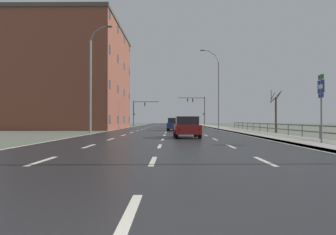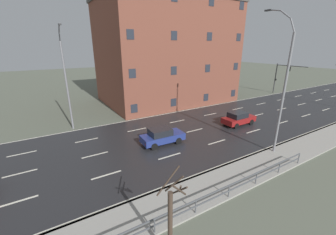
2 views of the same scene
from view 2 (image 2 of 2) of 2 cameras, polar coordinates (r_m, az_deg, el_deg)
ground_plane at (r=29.41m, az=19.84°, el=-0.30°), size 160.00×160.00×0.12m
road_asphalt_strip at (r=39.20m, az=31.14°, el=2.78°), size 14.00×120.00×0.03m
street_lamp_midground at (r=19.65m, az=28.26°, el=6.98°), size 2.82×0.24×11.74m
street_lamp_left_bank at (r=25.09m, az=-25.52°, el=8.63°), size 2.28×0.24×10.87m
traffic_signal_left at (r=46.72m, az=28.05°, el=10.24°), size 5.73×0.36×5.67m
car_near_right at (r=20.34m, az=-1.62°, el=-4.94°), size 1.97×4.17×1.57m
car_far_right at (r=26.50m, az=18.30°, el=-0.20°), size 1.85×4.11×1.57m
brick_building at (r=36.37m, az=-0.43°, el=16.92°), size 14.04×20.50×15.62m
bare_tree_mid at (r=9.62m, az=0.82°, el=-26.24°), size 1.16×0.92×4.50m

